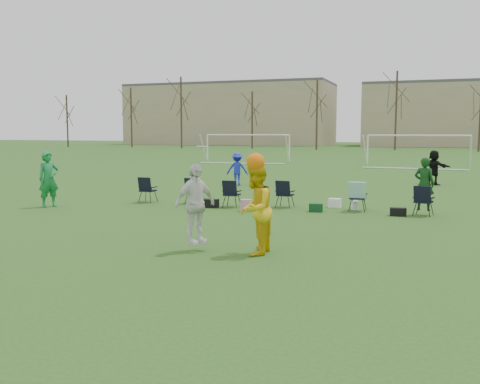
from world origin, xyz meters
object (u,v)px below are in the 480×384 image
at_px(fielder_blue, 237,169).
at_px(fielder_black, 434,168).
at_px(fielder_green_near, 49,179).
at_px(goal_mid, 418,142).
at_px(goal_left, 248,140).
at_px(center_contest, 233,206).

bearing_deg(fielder_blue, fielder_black, -176.07).
height_order(fielder_green_near, goal_mid, goal_mid).
xyz_separation_m(fielder_green_near, fielder_black, (12.95, 13.07, -0.11)).
bearing_deg(fielder_black, goal_left, -9.66).
height_order(fielder_blue, fielder_black, fielder_black).
bearing_deg(goal_mid, center_contest, -91.74).
relative_size(fielder_black, goal_mid, 0.24).
xyz_separation_m(fielder_black, goal_left, (-15.11, 15.26, 1.04)).
bearing_deg(fielder_green_near, center_contest, -86.91).
relative_size(fielder_black, center_contest, 0.74).
bearing_deg(fielder_black, fielder_blue, 56.19).
bearing_deg(goal_left, fielder_black, -50.27).
bearing_deg(fielder_black, fielder_green_near, 80.88).
distance_m(center_contest, goal_mid, 31.12).
height_order(fielder_green_near, goal_left, goal_left).
height_order(center_contest, goal_mid, goal_mid).
bearing_deg(fielder_blue, goal_left, -89.38).
relative_size(fielder_green_near, fielder_black, 1.12).
bearing_deg(goal_left, center_contest, -76.72).
distance_m(fielder_blue, goal_mid, 18.67).
bearing_deg(fielder_blue, fielder_green_near, 52.44).
distance_m(fielder_black, goal_mid, 13.35).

